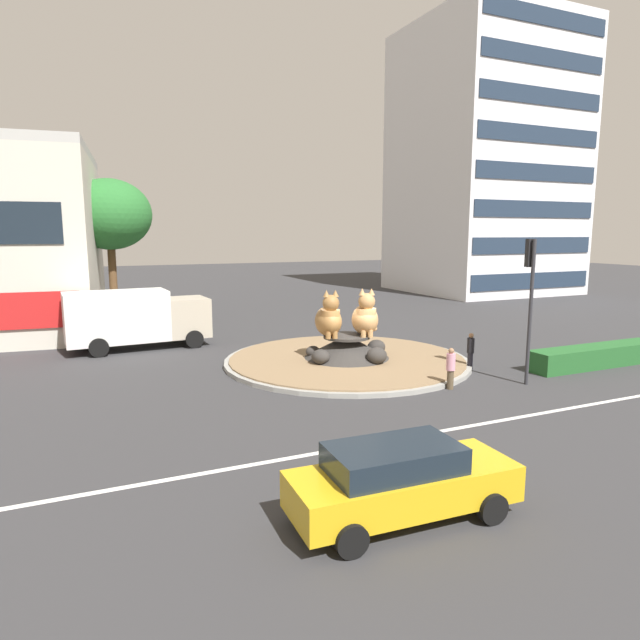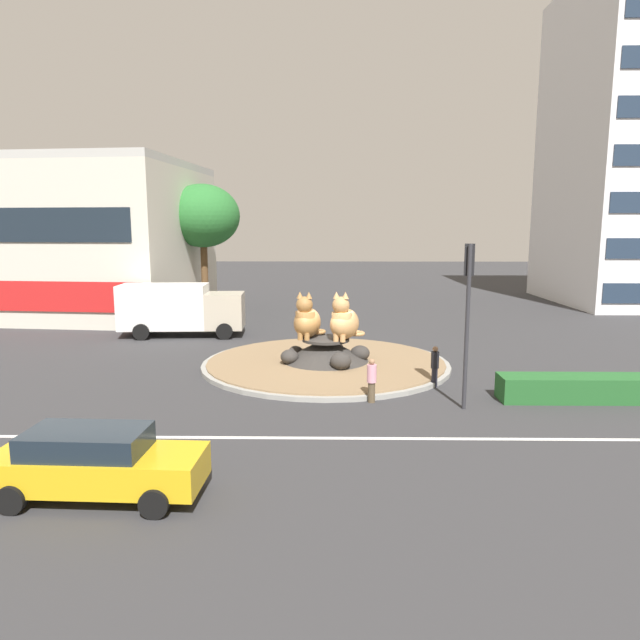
% 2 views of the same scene
% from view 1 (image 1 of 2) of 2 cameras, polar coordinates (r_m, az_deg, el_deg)
% --- Properties ---
extents(ground_plane, '(160.00, 160.00, 0.00)m').
position_cam_1_polar(ground_plane, '(24.75, 2.78, -4.45)').
color(ground_plane, '#333335').
extents(lane_centreline, '(112.00, 0.20, 0.01)m').
position_cam_1_polar(lane_centreline, '(17.65, 16.05, -10.42)').
color(lane_centreline, silver).
rests_on(lane_centreline, ground).
extents(roundabout_island, '(10.93, 10.93, 1.26)m').
position_cam_1_polar(roundabout_island, '(24.66, 2.81, -3.66)').
color(roundabout_island, gray).
rests_on(roundabout_island, ground).
extents(cat_statue_tabby, '(1.60, 2.07, 2.09)m').
position_cam_1_polar(cat_statue_tabby, '(24.08, 0.94, 0.09)').
color(cat_statue_tabby, '#9E703D').
rests_on(cat_statue_tabby, roundabout_island).
extents(cat_statue_calico, '(1.86, 2.14, 2.14)m').
position_cam_1_polar(cat_statue_calico, '(24.49, 4.74, 0.25)').
color(cat_statue_calico, tan).
rests_on(cat_statue_calico, roundabout_island).
extents(traffic_light_mast, '(0.36, 0.46, 5.56)m').
position_cam_1_polar(traffic_light_mast, '(22.14, 21.03, 3.45)').
color(traffic_light_mast, '#2D2D33').
rests_on(traffic_light_mast, ground).
extents(office_tower, '(14.29, 14.14, 24.91)m').
position_cam_1_polar(office_tower, '(57.51, 16.66, 15.39)').
color(office_tower, silver).
rests_on(office_tower, ground).
extents(clipped_hedge_strip, '(6.98, 1.20, 0.90)m').
position_cam_1_polar(clipped_hedge_strip, '(26.87, 26.81, -3.37)').
color(clipped_hedge_strip, '#235B28').
rests_on(clipped_hedge_strip, ground).
extents(broadleaf_tree_behind_island, '(5.18, 5.18, 9.11)m').
position_cam_1_polar(broadleaf_tree_behind_island, '(37.26, -21.07, 10.16)').
color(broadleaf_tree_behind_island, brown).
rests_on(broadleaf_tree_behind_island, ground).
extents(pedestrian_pink_shirt, '(0.33, 0.33, 1.57)m').
position_cam_1_polar(pedestrian_pink_shirt, '(21.01, 13.44, -4.83)').
color(pedestrian_pink_shirt, brown).
rests_on(pedestrian_pink_shirt, ground).
extents(pedestrian_black_shirt, '(0.31, 0.31, 1.59)m').
position_cam_1_polar(pedestrian_black_shirt, '(24.12, 15.39, -3.06)').
color(pedestrian_black_shirt, black).
rests_on(pedestrian_black_shirt, ground).
extents(sedan_on_far_lane, '(4.79, 2.07, 1.60)m').
position_cam_1_polar(sedan_on_far_lane, '(11.67, 8.43, -16.13)').
color(sedan_on_far_lane, gold).
rests_on(sedan_on_far_lane, ground).
extents(delivery_box_truck, '(6.97, 2.92, 2.94)m').
position_cam_1_polar(delivery_box_truck, '(28.88, -18.62, 0.27)').
color(delivery_box_truck, '#B7AD99').
rests_on(delivery_box_truck, ground).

